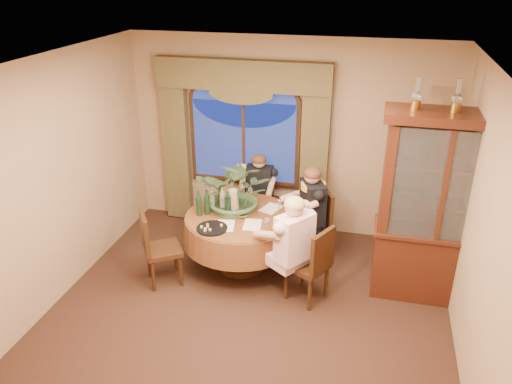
% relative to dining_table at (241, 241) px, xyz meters
% --- Properties ---
extents(floor, '(5.00, 5.00, 0.00)m').
position_rel_dining_table_xyz_m(floor, '(0.33, -1.25, -0.38)').
color(floor, black).
rests_on(floor, ground).
extents(wall_back, '(4.50, 0.00, 4.50)m').
position_rel_dining_table_xyz_m(wall_back, '(0.33, 1.25, 1.02)').
color(wall_back, '#9C7B59').
rests_on(wall_back, ground).
extents(wall_right, '(0.00, 5.00, 5.00)m').
position_rel_dining_table_xyz_m(wall_right, '(2.58, -1.25, 1.02)').
color(wall_right, '#9C7B59').
rests_on(wall_right, ground).
extents(ceiling, '(5.00, 5.00, 0.00)m').
position_rel_dining_table_xyz_m(ceiling, '(0.33, -1.25, 2.42)').
color(ceiling, white).
rests_on(ceiling, wall_back).
extents(window, '(1.62, 0.10, 1.32)m').
position_rel_dining_table_xyz_m(window, '(-0.27, 1.18, 0.92)').
color(window, navy).
rests_on(window, wall_back).
extents(arched_transom, '(1.60, 0.06, 0.44)m').
position_rel_dining_table_xyz_m(arched_transom, '(-0.27, 1.18, 1.71)').
color(arched_transom, navy).
rests_on(arched_transom, wall_back).
extents(drapery_left, '(0.38, 0.14, 2.32)m').
position_rel_dining_table_xyz_m(drapery_left, '(-1.30, 1.13, 0.80)').
color(drapery_left, '#484023').
rests_on(drapery_left, floor).
extents(drapery_right, '(0.38, 0.14, 2.32)m').
position_rel_dining_table_xyz_m(drapery_right, '(0.76, 1.13, 0.80)').
color(drapery_right, '#484023').
rests_on(drapery_right, floor).
extents(swag_valance, '(2.45, 0.16, 0.42)m').
position_rel_dining_table_xyz_m(swag_valance, '(-0.27, 1.10, 1.90)').
color(swag_valance, '#484023').
rests_on(swag_valance, wall_back).
extents(dining_table, '(1.78, 1.78, 0.75)m').
position_rel_dining_table_xyz_m(dining_table, '(0.00, 0.00, 0.00)').
color(dining_table, maroon).
rests_on(dining_table, floor).
extents(china_cabinet, '(1.40, 0.55, 2.26)m').
position_rel_dining_table_xyz_m(china_cabinet, '(2.31, -0.05, 0.76)').
color(china_cabinet, '#32160E').
rests_on(china_cabinet, floor).
extents(oil_lamp_left, '(0.11, 0.11, 0.34)m').
position_rel_dining_table_xyz_m(oil_lamp_left, '(1.92, -0.05, 2.06)').
color(oil_lamp_left, '#A5722D').
rests_on(oil_lamp_left, china_cabinet).
extents(oil_lamp_center, '(0.11, 0.11, 0.34)m').
position_rel_dining_table_xyz_m(oil_lamp_center, '(2.31, -0.05, 2.06)').
color(oil_lamp_center, '#A5722D').
rests_on(oil_lamp_center, china_cabinet).
extents(oil_lamp_right, '(0.11, 0.11, 0.34)m').
position_rel_dining_table_xyz_m(oil_lamp_right, '(2.71, -0.05, 2.06)').
color(oil_lamp_right, '#A5722D').
rests_on(oil_lamp_right, china_cabinet).
extents(chair_right, '(0.56, 0.56, 0.96)m').
position_rel_dining_table_xyz_m(chair_right, '(0.93, -0.47, 0.10)').
color(chair_right, black).
rests_on(chair_right, floor).
extents(chair_back_right, '(0.57, 0.57, 0.96)m').
position_rel_dining_table_xyz_m(chair_back_right, '(0.84, 0.44, 0.10)').
color(chair_back_right, black).
rests_on(chair_back_right, floor).
extents(chair_back, '(0.43, 0.43, 0.96)m').
position_rel_dining_table_xyz_m(chair_back, '(0.04, 1.08, 0.10)').
color(chair_back, black).
rests_on(chair_back, floor).
extents(chair_front_left, '(0.58, 0.58, 0.96)m').
position_rel_dining_table_xyz_m(chair_front_left, '(-0.84, -0.56, 0.10)').
color(chair_front_left, black).
rests_on(chair_front_left, floor).
extents(person_pink, '(0.65, 0.66, 1.36)m').
position_rel_dining_table_xyz_m(person_pink, '(0.79, -0.58, 0.31)').
color(person_pink, '#EFC1CA').
rests_on(person_pink, floor).
extents(person_back, '(0.44, 0.40, 1.21)m').
position_rel_dining_table_xyz_m(person_back, '(-0.00, 1.01, 0.23)').
color(person_back, black).
rests_on(person_back, floor).
extents(person_scarf, '(0.60, 0.62, 1.33)m').
position_rel_dining_table_xyz_m(person_scarf, '(0.85, 0.42, 0.29)').
color(person_scarf, black).
rests_on(person_scarf, floor).
extents(stoneware_vase, '(0.16, 0.16, 0.30)m').
position_rel_dining_table_xyz_m(stoneware_vase, '(-0.13, 0.09, 0.53)').
color(stoneware_vase, tan).
rests_on(stoneware_vase, dining_table).
extents(centerpiece_plant, '(0.96, 1.07, 0.83)m').
position_rel_dining_table_xyz_m(centerpiece_plant, '(-0.09, 0.17, 0.99)').
color(centerpiece_plant, '#3D5C37').
rests_on(centerpiece_plant, dining_table).
extents(olive_bowl, '(0.16, 0.16, 0.05)m').
position_rel_dining_table_xyz_m(olive_bowl, '(0.03, -0.03, 0.40)').
color(olive_bowl, '#515A2F').
rests_on(olive_bowl, dining_table).
extents(cheese_platter, '(0.37, 0.37, 0.02)m').
position_rel_dining_table_xyz_m(cheese_platter, '(-0.24, -0.42, 0.39)').
color(cheese_platter, black).
rests_on(cheese_platter, dining_table).
extents(wine_bottle_0, '(0.07, 0.07, 0.33)m').
position_rel_dining_table_xyz_m(wine_bottle_0, '(-0.51, -0.12, 0.54)').
color(wine_bottle_0, black).
rests_on(wine_bottle_0, dining_table).
extents(wine_bottle_1, '(0.07, 0.07, 0.33)m').
position_rel_dining_table_xyz_m(wine_bottle_1, '(-0.42, -0.06, 0.54)').
color(wine_bottle_1, black).
rests_on(wine_bottle_1, dining_table).
extents(wine_bottle_2, '(0.07, 0.07, 0.33)m').
position_rel_dining_table_xyz_m(wine_bottle_2, '(-0.15, -0.03, 0.54)').
color(wine_bottle_2, black).
rests_on(wine_bottle_2, dining_table).
extents(wine_bottle_3, '(0.07, 0.07, 0.33)m').
position_rel_dining_table_xyz_m(wine_bottle_3, '(-0.26, 0.08, 0.54)').
color(wine_bottle_3, tan).
rests_on(wine_bottle_3, dining_table).
extents(wine_bottle_4, '(0.07, 0.07, 0.33)m').
position_rel_dining_table_xyz_m(wine_bottle_4, '(-0.41, 0.09, 0.54)').
color(wine_bottle_4, tan).
rests_on(wine_bottle_4, dining_table).
extents(wine_bottle_5, '(0.07, 0.07, 0.33)m').
position_rel_dining_table_xyz_m(wine_bottle_5, '(-0.33, 0.24, 0.54)').
color(wine_bottle_5, black).
rests_on(wine_bottle_5, dining_table).
extents(tasting_paper_0, '(0.25, 0.32, 0.00)m').
position_rel_dining_table_xyz_m(tasting_paper_0, '(0.21, -0.21, 0.38)').
color(tasting_paper_0, white).
rests_on(tasting_paper_0, dining_table).
extents(tasting_paper_1, '(0.30, 0.35, 0.00)m').
position_rel_dining_table_xyz_m(tasting_paper_1, '(0.33, 0.28, 0.38)').
color(tasting_paper_1, white).
rests_on(tasting_paper_1, dining_table).
extents(tasting_paper_2, '(0.26, 0.33, 0.00)m').
position_rel_dining_table_xyz_m(tasting_paper_2, '(-0.11, -0.31, 0.38)').
color(tasting_paper_2, white).
rests_on(tasting_paper_2, dining_table).
extents(wine_glass_person_pink, '(0.07, 0.07, 0.18)m').
position_rel_dining_table_xyz_m(wine_glass_person_pink, '(0.40, -0.29, 0.46)').
color(wine_glass_person_pink, silver).
rests_on(wine_glass_person_pink, dining_table).
extents(wine_glass_person_back, '(0.07, 0.07, 0.18)m').
position_rel_dining_table_xyz_m(wine_glass_person_back, '(-0.00, 0.50, 0.46)').
color(wine_glass_person_back, silver).
rests_on(wine_glass_person_back, dining_table).
extents(wine_glass_person_scarf, '(0.07, 0.07, 0.18)m').
position_rel_dining_table_xyz_m(wine_glass_person_scarf, '(0.45, 0.22, 0.46)').
color(wine_glass_person_scarf, silver).
rests_on(wine_glass_person_scarf, dining_table).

